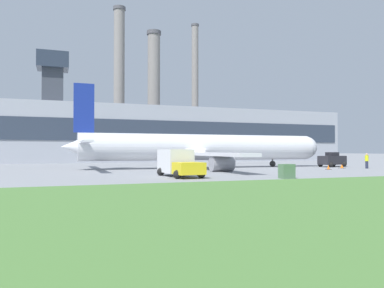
{
  "coord_description": "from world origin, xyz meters",
  "views": [
    {
      "loc": [
        -15.97,
        -42.19,
        2.22
      ],
      "look_at": [
        0.08,
        2.04,
        3.05
      ],
      "focal_mm": 35.0,
      "sensor_mm": 36.0,
      "label": 1
    }
  ],
  "objects_px": {
    "airplane": "(201,148)",
    "baggage_truck": "(178,163)",
    "ground_crew_person": "(367,161)",
    "pushback_tug": "(332,160)"
  },
  "relations": [
    {
      "from": "pushback_tug",
      "to": "ground_crew_person",
      "type": "distance_m",
      "value": 5.44
    },
    {
      "from": "airplane",
      "to": "ground_crew_person",
      "type": "xyz_separation_m",
      "value": [
        18.96,
        -8.07,
        -1.61
      ]
    },
    {
      "from": "baggage_truck",
      "to": "ground_crew_person",
      "type": "height_order",
      "value": "baggage_truck"
    },
    {
      "from": "baggage_truck",
      "to": "ground_crew_person",
      "type": "distance_m",
      "value": 26.96
    },
    {
      "from": "airplane",
      "to": "ground_crew_person",
      "type": "height_order",
      "value": "airplane"
    },
    {
      "from": "baggage_truck",
      "to": "airplane",
      "type": "bearing_deg",
      "value": 61.63
    },
    {
      "from": "airplane",
      "to": "pushback_tug",
      "type": "height_order",
      "value": "airplane"
    },
    {
      "from": "airplane",
      "to": "baggage_truck",
      "type": "relative_size",
      "value": 5.75
    },
    {
      "from": "airplane",
      "to": "ground_crew_person",
      "type": "bearing_deg",
      "value": -23.06
    },
    {
      "from": "baggage_truck",
      "to": "ground_crew_person",
      "type": "bearing_deg",
      "value": 12.05
    }
  ]
}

